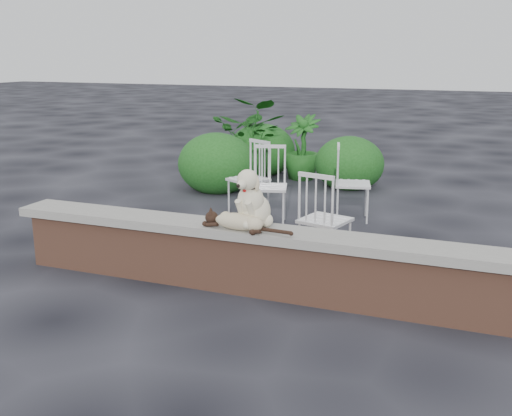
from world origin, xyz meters
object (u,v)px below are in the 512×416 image
(chair_a, at_px, (269,186))
(potted_plant_a, at_px, (252,138))
(cat, at_px, (239,220))
(potted_plant_b, at_px, (302,147))
(chair_b, at_px, (248,178))
(chair_e, at_px, (353,183))
(chair_c, at_px, (325,218))
(dog, at_px, (255,197))

(chair_a, distance_m, potted_plant_a, 2.75)
(potted_plant_a, bearing_deg, cat, -69.60)
(cat, relative_size, potted_plant_b, 0.92)
(potted_plant_a, bearing_deg, potted_plant_b, 18.59)
(cat, relative_size, chair_a, 1.04)
(cat, bearing_deg, chair_b, 121.27)
(potted_plant_a, xyz_separation_m, potted_plant_b, (0.77, 0.26, -0.14))
(chair_e, xyz_separation_m, potted_plant_b, (-1.33, 2.18, 0.06))
(cat, relative_size, chair_e, 1.04)
(chair_a, xyz_separation_m, potted_plant_b, (-0.43, 2.72, 0.06))
(chair_a, relative_size, chair_c, 1.00)
(chair_b, height_order, potted_plant_b, potted_plant_b)
(cat, height_order, chair_e, chair_e)
(chair_b, xyz_separation_m, potted_plant_a, (-0.79, 2.12, 0.20))
(dog, height_order, potted_plant_a, potted_plant_a)
(chair_b, bearing_deg, chair_a, -11.80)
(potted_plant_b, bearing_deg, chair_a, -81.04)
(chair_e, xyz_separation_m, chair_b, (-1.31, -0.21, 0.00))
(cat, height_order, potted_plant_b, potted_plant_b)
(chair_c, relative_size, potted_plant_a, 0.70)
(dog, relative_size, cat, 0.54)
(dog, relative_size, chair_a, 0.56)
(chair_e, bearing_deg, chair_b, 85.15)
(chair_b, bearing_deg, potted_plant_b, 118.59)
(potted_plant_a, distance_m, potted_plant_b, 0.82)
(dog, height_order, chair_a, dog)
(chair_a, height_order, potted_plant_b, potted_plant_b)
(chair_e, relative_size, potted_plant_a, 0.70)
(chair_c, bearing_deg, chair_e, -71.58)
(chair_e, bearing_deg, chair_a, 107.54)
(potted_plant_b, bearing_deg, potted_plant_a, -161.41)
(chair_e, height_order, chair_c, same)
(chair_a, bearing_deg, potted_plant_a, 99.33)
(chair_c, bearing_deg, cat, 79.35)
(chair_e, height_order, potted_plant_a, potted_plant_a)
(cat, bearing_deg, chair_a, 114.57)
(chair_b, bearing_deg, cat, -41.47)
(dog, distance_m, potted_plant_b, 4.89)
(chair_a, bearing_deg, chair_e, 14.82)
(chair_a, distance_m, chair_c, 1.56)
(dog, bearing_deg, potted_plant_a, 122.73)
(dog, relative_size, chair_e, 0.56)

